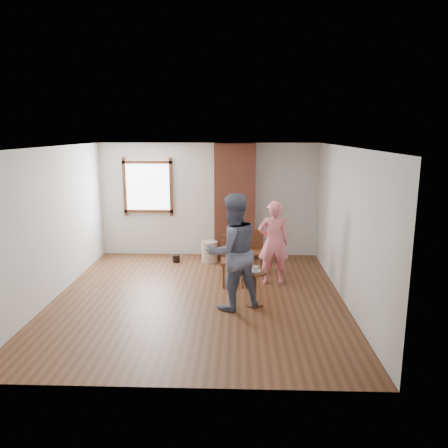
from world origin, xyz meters
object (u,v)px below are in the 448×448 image
Objects in this scene: dining_chair_right at (255,249)px; man at (232,252)px; stoneware_crock at (210,251)px; dining_chair_left at (233,257)px; person_pink at (274,243)px; side_table at (255,282)px.

man reaches higher than dining_chair_right.
stoneware_crock is 1.57m from dining_chair_left.
stoneware_crock is 1.98m from person_pink.
stoneware_crock is at bearing 107.91° from dining_chair_left.
stoneware_crock is at bearing -104.33° from man.
man is (0.55, -2.58, 0.72)m from stoneware_crock.
person_pink is at bearing -46.65° from stoneware_crock.
stoneware_crock is 0.77× the size of side_table.
side_table is at bearing -69.67° from stoneware_crock.
side_table is 1.23m from person_pink.
person_pink is (0.38, 1.10, 0.40)m from side_table.
dining_chair_left is 1.21m from man.
dining_chair_left is at bearing -69.53° from stoneware_crock.
dining_chair_left is at bearing -115.82° from man.
dining_chair_right is 0.56× the size of person_pink.
stoneware_crock is 0.49× the size of dining_chair_left.
person_pink reaches higher than dining_chair_left.
dining_chair_left is 1.57× the size of side_table.
dining_chair_left is 1.06× the size of dining_chair_right.
man reaches higher than person_pink.
dining_chair_left is (0.54, -1.44, 0.30)m from stoneware_crock.
side_table is at bearing 69.71° from person_pink.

